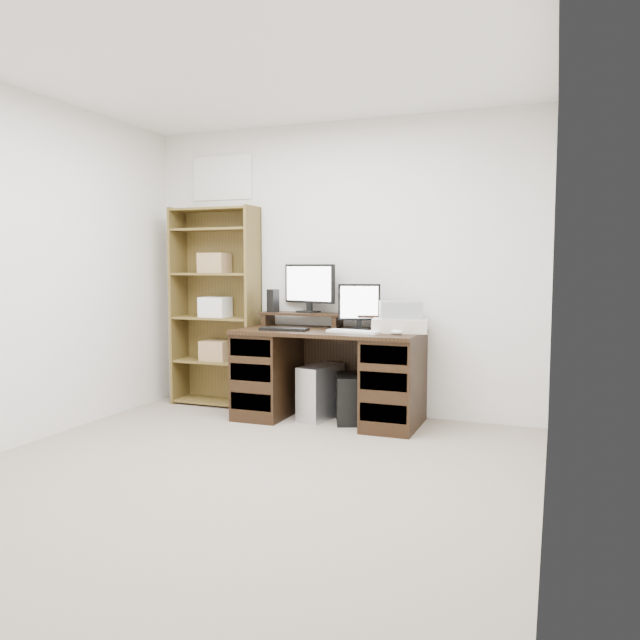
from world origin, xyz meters
The scene contains 14 objects.
room centered at (0.00, 0.00, 1.25)m, with size 3.54×4.04×2.54m.
desk centered at (0.05, 1.64, 0.39)m, with size 1.50×0.70×0.75m.
riser_shelf centered at (0.05, 1.85, 0.84)m, with size 1.40×0.22×0.12m.
monitor_wide centered at (-0.22, 1.90, 1.10)m, with size 0.51×0.20×0.42m.
monitor_small centered at (0.27, 1.76, 0.96)m, with size 0.34×0.17×0.38m.
speaker centered at (-0.54, 1.82, 0.97)m, with size 0.08×0.08×0.20m, color black.
keyboard_black centered at (-0.28, 1.49, 0.76)m, with size 0.40×0.13×0.02m, color black.
keyboard_white centered at (0.30, 1.51, 0.76)m, with size 0.43×0.13×0.02m, color white.
mouse centered at (0.65, 1.50, 0.77)m, with size 0.10×0.06×0.04m, color white.
printer centered at (0.63, 1.71, 0.80)m, with size 0.43×0.32×0.11m, color beige.
basket centered at (0.63, 1.71, 0.93)m, with size 0.32×0.23×0.14m, color gray.
tower_silver centered at (-0.04, 1.67, 0.22)m, with size 0.20×0.45×0.45m, color silver.
tower_black centered at (0.20, 1.64, 0.19)m, with size 0.29×0.42×0.39m.
bookshelf centered at (-1.12, 1.86, 0.92)m, with size 0.80×0.30×1.80m.
Camera 1 is at (1.78, -3.12, 1.27)m, focal length 35.00 mm.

